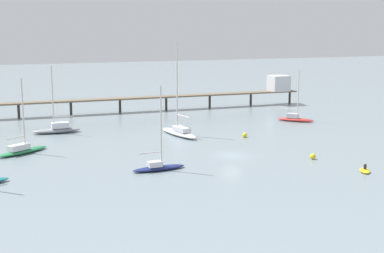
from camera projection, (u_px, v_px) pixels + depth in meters
name	position (u px, v px, depth m)	size (l,w,h in m)	color
ground_plane	(232.00, 156.00, 73.31)	(400.00, 400.00, 0.00)	gray
pier	(210.00, 91.00, 116.27)	(70.67, 4.56, 6.42)	brown
sailboat_red	(295.00, 118.00, 99.89)	(5.91, 5.91, 9.59)	red
sailboat_green	(22.00, 149.00, 74.44)	(7.71, 5.97, 10.40)	#287F4C
sailboat_navy	(158.00, 165.00, 65.78)	(6.83, 2.18, 10.33)	navy
sailboat_white	(179.00, 131.00, 86.73)	(3.98, 9.92, 14.86)	white
sailboat_gray	(57.00, 129.00, 88.97)	(7.74, 2.34, 10.98)	gray
dinghy_yellow	(365.00, 170.00, 65.07)	(2.27, 2.78, 1.14)	yellow
mooring_buoy_far	(245.00, 135.00, 85.44)	(0.76, 0.76, 0.76)	yellow
mooring_buoy_mid	(313.00, 156.00, 71.32)	(0.78, 0.78, 0.78)	yellow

